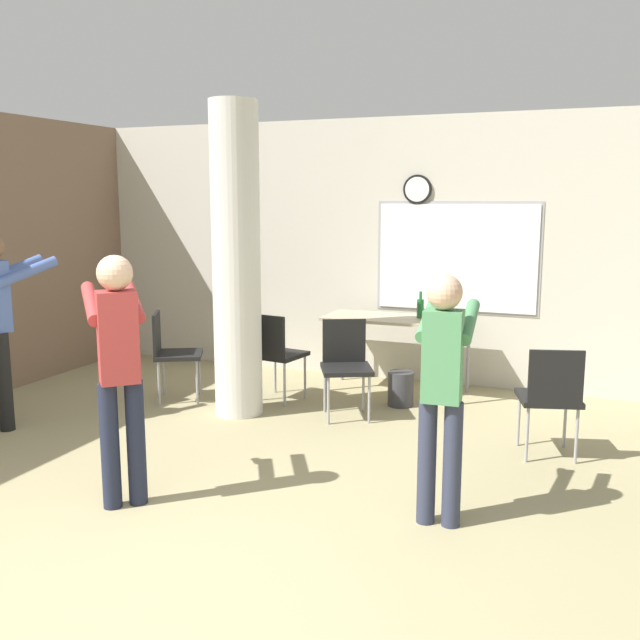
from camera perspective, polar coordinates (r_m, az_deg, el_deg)
ground_plane at (r=3.79m, az=-19.11°, el=-22.06°), size 24.00×24.00×0.00m
wall_back at (r=7.78m, az=5.45°, el=5.56°), size 8.00×0.15×2.80m
support_pillar at (r=6.42m, az=-6.71°, el=4.65°), size 0.43×0.43×2.80m
folding_table at (r=7.24m, az=6.21°, el=-0.30°), size 1.48×0.60×0.77m
bottle_on_table at (r=7.22m, az=8.03°, el=0.97°), size 0.07×0.07×0.27m
waste_bin at (r=6.87m, az=6.47°, el=-5.48°), size 0.25×0.25×0.33m
chair_table_left at (r=6.91m, az=-3.61°, el=-2.41°), size 0.51×0.51×0.87m
chair_mid_room at (r=5.67m, az=17.98°, el=-5.59°), size 0.54×0.54×0.87m
chair_table_front at (r=6.45m, az=2.07°, el=-3.28°), size 0.59×0.59×0.87m
chair_near_pillar at (r=7.10m, az=-11.82°, el=-2.27°), size 0.59×0.59×0.87m
person_playing_front at (r=4.66m, az=-15.82°, el=-3.14°), size 0.63×0.62×1.62m
person_playing_side at (r=4.30m, az=9.77°, el=-4.71°), size 0.36×0.60×1.53m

